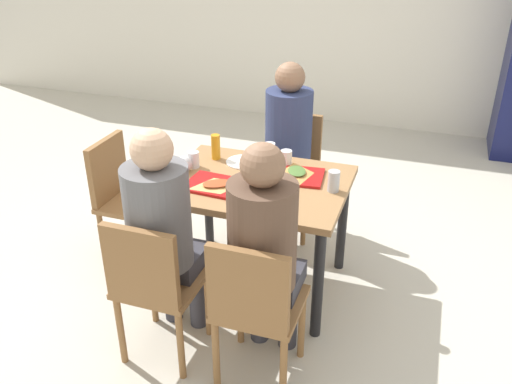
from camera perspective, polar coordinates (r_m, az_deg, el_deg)
ground_plane at (r=3.53m, az=0.00°, el=-9.63°), size 10.00×10.00×0.02m
main_table at (r=3.18m, az=0.00°, el=-0.46°), size 1.06×0.81×0.73m
chair_near_left at (r=2.74m, az=-10.78°, el=-9.26°), size 0.40×0.40×0.85m
chair_near_right at (r=2.56m, az=-0.12°, el=-11.73°), size 0.40×0.40×0.85m
chair_far_side at (r=3.92m, az=3.75°, el=3.00°), size 0.40×0.40×0.85m
chair_left_end at (r=3.61m, az=-13.84°, el=-0.03°), size 0.40×0.40×0.85m
person_in_red at (r=2.71m, az=-9.82°, el=-3.42°), size 0.32×0.42×1.26m
person_in_brown_jacket at (r=2.52m, az=0.92°, el=-5.47°), size 0.32×0.42×1.26m
person_far_side at (r=3.70m, az=3.28°, el=5.63°), size 0.32×0.42×1.26m
tray_red_near at (r=3.08m, az=-4.12°, el=0.70°), size 0.38×0.28×0.02m
tray_red_far at (r=3.19m, az=3.86°, el=1.74°), size 0.39×0.30×0.02m
paper_plate_center at (r=3.38m, az=-1.33°, el=3.20°), size 0.22×0.22×0.01m
paper_plate_near_edge at (r=2.91m, az=1.54°, el=-1.03°), size 0.22×0.22×0.01m
pizza_slice_a at (r=3.05m, az=-4.12°, el=0.81°), size 0.28×0.25×0.02m
pizza_slice_b at (r=3.20m, az=4.33°, el=2.13°), size 0.22×0.26×0.02m
plastic_cup_a at (r=3.42m, az=1.45°, el=4.40°), size 0.07×0.07×0.10m
plastic_cup_b at (r=2.82m, az=-1.76°, el=-0.90°), size 0.07×0.07×0.10m
plastic_cup_c at (r=3.32m, az=-6.61°, el=3.43°), size 0.07×0.07×0.10m
plastic_cup_d at (r=3.32m, az=3.21°, el=3.59°), size 0.07×0.07×0.10m
soda_can at (r=3.03m, az=8.20°, el=1.14°), size 0.07×0.07×0.12m
condiment_bottle at (r=3.41m, az=-4.28°, el=4.77°), size 0.06×0.06×0.16m
foil_bundle at (r=3.26m, az=-7.63°, el=2.94°), size 0.10×0.10×0.10m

